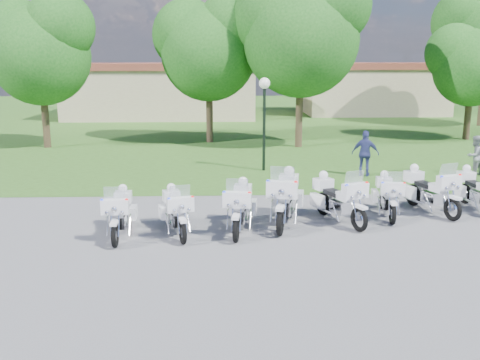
{
  "coord_description": "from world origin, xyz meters",
  "views": [
    {
      "loc": [
        -1.43,
        -14.26,
        4.49
      ],
      "look_at": [
        -0.9,
        1.2,
        0.95
      ],
      "focal_mm": 40.0,
      "sensor_mm": 36.0,
      "label": 1
    }
  ],
  "objects_px": {
    "bystander_b": "(474,156)",
    "bystander_c": "(365,154)",
    "motorcycle_4": "(338,198)",
    "motorcycle_1": "(176,211)",
    "motorcycle_0": "(120,213)",
    "motorcycle_2": "(240,206)",
    "motorcycle_6": "(429,190)",
    "motorcycle_3": "(285,197)",
    "motorcycle_5": "(387,195)",
    "motorcycle_7": "(478,189)",
    "lamp_post": "(264,100)"
  },
  "relations": [
    {
      "from": "bystander_b",
      "to": "bystander_c",
      "type": "distance_m",
      "value": 4.26
    },
    {
      "from": "motorcycle_0",
      "to": "motorcycle_1",
      "type": "distance_m",
      "value": 1.43
    },
    {
      "from": "motorcycle_4",
      "to": "bystander_c",
      "type": "bearing_deg",
      "value": -134.43
    },
    {
      "from": "motorcycle_5",
      "to": "bystander_b",
      "type": "xyz_separation_m",
      "value": [
        5.0,
        5.2,
        0.18
      ]
    },
    {
      "from": "motorcycle_3",
      "to": "bystander_c",
      "type": "bearing_deg",
      "value": -109.27
    },
    {
      "from": "motorcycle_1",
      "to": "motorcycle_2",
      "type": "distance_m",
      "value": 1.69
    },
    {
      "from": "motorcycle_0",
      "to": "motorcycle_4",
      "type": "xyz_separation_m",
      "value": [
        5.86,
        1.01,
        0.06
      ]
    },
    {
      "from": "bystander_b",
      "to": "motorcycle_4",
      "type": "bearing_deg",
      "value": 12.61
    },
    {
      "from": "motorcycle_1",
      "to": "motorcycle_0",
      "type": "bearing_deg",
      "value": -8.9
    },
    {
      "from": "motorcycle_5",
      "to": "bystander_c",
      "type": "height_order",
      "value": "bystander_c"
    },
    {
      "from": "motorcycle_1",
      "to": "motorcycle_2",
      "type": "height_order",
      "value": "motorcycle_2"
    },
    {
      "from": "motorcycle_7",
      "to": "bystander_c",
      "type": "distance_m",
      "value": 5.24
    },
    {
      "from": "motorcycle_2",
      "to": "motorcycle_6",
      "type": "distance_m",
      "value": 5.9
    },
    {
      "from": "motorcycle_4",
      "to": "motorcycle_1",
      "type": "bearing_deg",
      "value": -11.78
    },
    {
      "from": "motorcycle_3",
      "to": "motorcycle_1",
      "type": "bearing_deg",
      "value": 27.47
    },
    {
      "from": "motorcycle_0",
      "to": "motorcycle_3",
      "type": "bearing_deg",
      "value": -170.52
    },
    {
      "from": "motorcycle_6",
      "to": "lamp_post",
      "type": "distance_m",
      "value": 7.89
    },
    {
      "from": "motorcycle_0",
      "to": "motorcycle_5",
      "type": "bearing_deg",
      "value": -170.21
    },
    {
      "from": "motorcycle_5",
      "to": "motorcycle_6",
      "type": "bearing_deg",
      "value": -159.07
    },
    {
      "from": "motorcycle_1",
      "to": "lamp_post",
      "type": "distance_m",
      "value": 8.7
    },
    {
      "from": "motorcycle_2",
      "to": "motorcycle_6",
      "type": "height_order",
      "value": "motorcycle_6"
    },
    {
      "from": "motorcycle_0",
      "to": "lamp_post",
      "type": "distance_m",
      "value": 9.4
    },
    {
      "from": "motorcycle_3",
      "to": "bystander_b",
      "type": "distance_m",
      "value": 9.97
    },
    {
      "from": "bystander_c",
      "to": "motorcycle_3",
      "type": "bearing_deg",
      "value": 79.36
    },
    {
      "from": "motorcycle_4",
      "to": "bystander_b",
      "type": "bearing_deg",
      "value": -161.59
    },
    {
      "from": "motorcycle_4",
      "to": "motorcycle_5",
      "type": "distance_m",
      "value": 1.67
    },
    {
      "from": "bystander_b",
      "to": "motorcycle_2",
      "type": "bearing_deg",
      "value": 6.03
    },
    {
      "from": "motorcycle_6",
      "to": "lamp_post",
      "type": "relative_size",
      "value": 0.62
    },
    {
      "from": "motorcycle_6",
      "to": "bystander_b",
      "type": "height_order",
      "value": "motorcycle_6"
    },
    {
      "from": "motorcycle_1",
      "to": "motorcycle_3",
      "type": "bearing_deg",
      "value": 179.4
    },
    {
      "from": "motorcycle_0",
      "to": "bystander_b",
      "type": "distance_m",
      "value": 14.15
    },
    {
      "from": "motorcycle_7",
      "to": "lamp_post",
      "type": "xyz_separation_m",
      "value": [
        -6.02,
        5.94,
        2.22
      ]
    },
    {
      "from": "motorcycle_1",
      "to": "motorcycle_6",
      "type": "relative_size",
      "value": 0.92
    },
    {
      "from": "motorcycle_6",
      "to": "motorcycle_7",
      "type": "relative_size",
      "value": 1.02
    },
    {
      "from": "motorcycle_4",
      "to": "motorcycle_3",
      "type": "bearing_deg",
      "value": -18.33
    },
    {
      "from": "motorcycle_3",
      "to": "lamp_post",
      "type": "bearing_deg",
      "value": -76.45
    },
    {
      "from": "motorcycle_2",
      "to": "motorcycle_5",
      "type": "height_order",
      "value": "motorcycle_2"
    },
    {
      "from": "motorcycle_3",
      "to": "lamp_post",
      "type": "xyz_separation_m",
      "value": [
        -0.03,
        7.14,
        2.11
      ]
    },
    {
      "from": "motorcycle_4",
      "to": "bystander_c",
      "type": "height_order",
      "value": "bystander_c"
    },
    {
      "from": "motorcycle_4",
      "to": "motorcycle_5",
      "type": "bearing_deg",
      "value": 176.49
    },
    {
      "from": "motorcycle_4",
      "to": "lamp_post",
      "type": "xyz_separation_m",
      "value": [
        -1.52,
        7.03,
        2.18
      ]
    },
    {
      "from": "motorcycle_1",
      "to": "motorcycle_6",
      "type": "xyz_separation_m",
      "value": [
        7.37,
        1.75,
        0.07
      ]
    },
    {
      "from": "motorcycle_7",
      "to": "motorcycle_2",
      "type": "bearing_deg",
      "value": 7.33
    },
    {
      "from": "motorcycle_4",
      "to": "motorcycle_7",
      "type": "bearing_deg",
      "value": 170.74
    },
    {
      "from": "motorcycle_3",
      "to": "motorcycle_6",
      "type": "relative_size",
      "value": 1.13
    },
    {
      "from": "motorcycle_6",
      "to": "bystander_c",
      "type": "distance_m",
      "value": 5.0
    },
    {
      "from": "motorcycle_6",
      "to": "motorcycle_0",
      "type": "bearing_deg",
      "value": -6.6
    },
    {
      "from": "motorcycle_2",
      "to": "bystander_c",
      "type": "bearing_deg",
      "value": -119.79
    },
    {
      "from": "motorcycle_0",
      "to": "motorcycle_2",
      "type": "bearing_deg",
      "value": -176.04
    },
    {
      "from": "lamp_post",
      "to": "bystander_b",
      "type": "xyz_separation_m",
      "value": [
        8.09,
        -1.27,
        -2.07
      ]
    }
  ]
}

